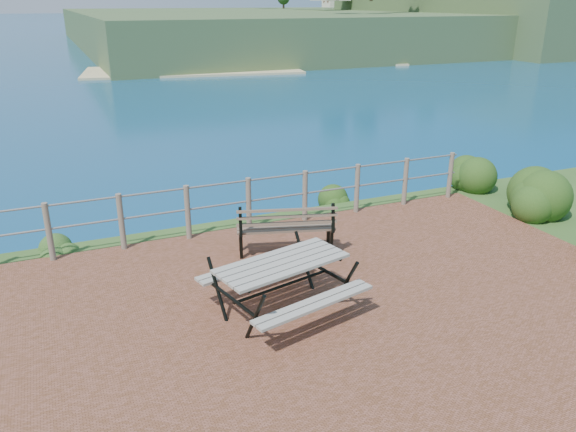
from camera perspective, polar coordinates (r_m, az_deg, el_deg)
name	(u,v)px	position (r m, az deg, el deg)	size (l,w,h in m)	color
ground	(331,315)	(7.86, 4.35, -10.01)	(10.00, 7.00, 0.12)	brown
ocean	(44,13)	(206.00, -23.52, 18.37)	(1200.00, 1200.00, 0.00)	#165E85
safety_railing	(249,201)	(10.41, -4.02, 1.53)	(9.40, 0.10, 1.00)	#6B5B4C
distant_bay	(471,13)	(273.10, 18.07, 18.99)	(290.00, 232.36, 24.00)	#3D5E2F
picnic_table	(282,281)	(7.67, -0.61, -6.63)	(1.92, 1.53, 0.76)	#9F9A8E
park_bench	(286,220)	(9.39, -0.24, -0.39)	(1.70, 0.86, 0.93)	brown
shrub_right_front	(536,216)	(12.31, 23.90, 0.01)	(1.22, 1.22, 1.74)	#244916
shrub_right_edge	(464,190)	(13.44, 17.46, 2.56)	(0.94, 0.94, 1.34)	#244916
shrub_lip_west	(56,249)	(10.57, -22.48, -3.14)	(0.66, 0.66, 0.36)	#28491B
shrub_lip_east	(340,198)	(12.34, 5.28, 1.85)	(0.71, 0.71, 0.43)	#244916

